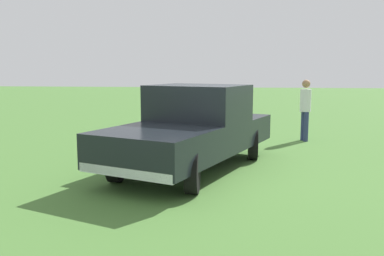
# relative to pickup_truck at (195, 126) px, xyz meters

# --- Properties ---
(ground_plane) EXTENTS (80.00, 80.00, 0.00)m
(ground_plane) POSITION_rel_pickup_truck_xyz_m (0.12, 0.37, -0.93)
(ground_plane) COLOR #477533
(pickup_truck) EXTENTS (5.21, 3.57, 1.80)m
(pickup_truck) POSITION_rel_pickup_truck_xyz_m (0.00, 0.00, 0.00)
(pickup_truck) COLOR black
(pickup_truck) RESTS_ON ground_plane
(person_bystander) EXTENTS (0.40, 0.40, 1.83)m
(person_bystander) POSITION_rel_pickup_truck_xyz_m (-3.82, 2.90, 0.12)
(person_bystander) COLOR navy
(person_bystander) RESTS_ON ground_plane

